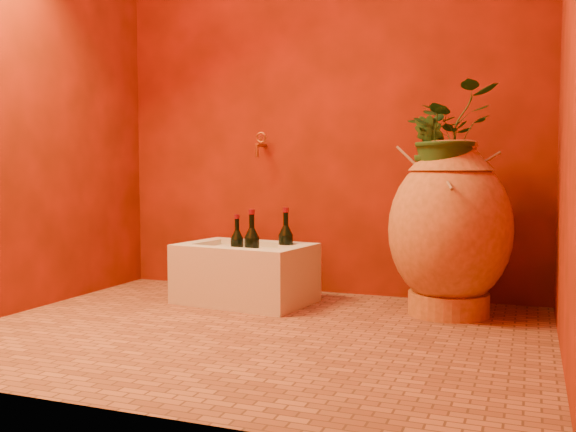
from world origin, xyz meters
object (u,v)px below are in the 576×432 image
at_px(stone_basin, 245,274).
at_px(wall_tap, 260,144).
at_px(wine_bottle_c, 286,247).
at_px(wine_bottle_a, 252,251).
at_px(wine_bottle_b, 237,250).
at_px(amphora, 450,229).

relative_size(stone_basin, wall_tap, 4.89).
bearing_deg(wine_bottle_c, wine_bottle_a, -120.40).
bearing_deg(wine_bottle_a, wine_bottle_b, 147.44).
distance_m(amphora, wine_bottle_a, 1.00).
xyz_separation_m(amphora, wine_bottle_b, (-1.10, -0.11, -0.14)).
height_order(wine_bottle_c, wall_tap, wall_tap).
height_order(stone_basin, wall_tap, wall_tap).
bearing_deg(wine_bottle_b, wall_tap, 94.19).
relative_size(amphora, stone_basin, 1.16).
xyz_separation_m(stone_basin, wine_bottle_c, (0.20, 0.10, 0.14)).
relative_size(wine_bottle_b, wine_bottle_c, 0.90).
bearing_deg(wall_tap, stone_basin, -79.65).
bearing_deg(amphora, wine_bottle_c, 179.37).
relative_size(amphora, wall_tap, 5.68).
relative_size(wine_bottle_c, wall_tap, 2.22).
height_order(amphora, wall_tap, wall_tap).
relative_size(wine_bottle_a, wine_bottle_b, 1.11).
distance_m(wine_bottle_b, wall_tap, 0.70).
bearing_deg(wine_bottle_c, wine_bottle_b, -153.49).
xyz_separation_m(wine_bottle_a, wine_bottle_b, (-0.12, 0.08, -0.01)).
distance_m(stone_basin, wall_tap, 0.80).
bearing_deg(amphora, wall_tap, 166.31).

